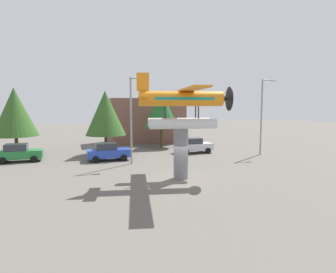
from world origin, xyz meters
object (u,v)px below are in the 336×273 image
object	(u,v)px
car_near_green	(19,153)
tree_west	(15,112)
display_pedestal	(181,153)
car_far_silver	(194,145)
streetlight_secondary	(263,112)
tree_center_back	(161,109)
car_mid_blue	(108,152)
storefront_building	(146,120)
tree_east	(105,113)
floatplane_monument	(183,105)
streetlight_primary	(133,114)

from	to	relation	value
car_near_green	tree_west	bearing A→B (deg)	100.86
tree_west	display_pedestal	bearing A→B (deg)	-48.32
car_far_silver	streetlight_secondary	bearing A→B (deg)	-26.50
streetlight_secondary	car_far_silver	bearing A→B (deg)	153.50
tree_center_back	streetlight_secondary	bearing A→B (deg)	-45.08
car_mid_blue	storefront_building	world-z (taller)	storefront_building
car_mid_blue	storefront_building	distance (m)	15.07
storefront_building	streetlight_secondary	bearing A→B (deg)	-57.86
tree_east	car_mid_blue	bearing A→B (deg)	-93.96
display_pedestal	car_far_silver	size ratio (longest dim) A/B	0.92
car_near_green	tree_west	world-z (taller)	tree_west
floatplane_monument	car_near_green	size ratio (longest dim) A/B	2.48
car_far_silver	floatplane_monument	bearing A→B (deg)	-117.82
streetlight_primary	storefront_building	size ratio (longest dim) A/B	0.75
storefront_building	tree_east	xyz separation A→B (m)	(-7.07, -9.39, 1.40)
car_near_green	car_mid_blue	size ratio (longest dim) A/B	1.00
tree_center_back	tree_west	bearing A→B (deg)	-176.72
streetlight_secondary	tree_center_back	xyz separation A→B (m)	(-8.92, 8.95, 0.16)
car_far_silver	tree_east	xyz separation A→B (m)	(-9.67, 2.19, 3.75)
tree_center_back	storefront_building	bearing A→B (deg)	94.54
car_far_silver	storefront_building	size ratio (longest dim) A/B	0.39
display_pedestal	tree_east	size ratio (longest dim) A/B	0.54
streetlight_secondary	tree_east	bearing A→B (deg)	161.28
streetlight_primary	tree_east	xyz separation A→B (m)	(-1.82, 6.01, -0.04)
streetlight_secondary	tree_center_back	bearing A→B (deg)	134.92
car_mid_blue	tree_center_back	distance (m)	11.21
streetlight_primary	tree_center_back	distance (m)	10.99
streetlight_primary	tree_east	size ratio (longest dim) A/B	1.14
storefront_building	car_near_green	bearing A→B (deg)	-145.42
car_far_silver	tree_west	world-z (taller)	tree_west
tree_west	tree_center_back	xyz separation A→B (m)	(16.89, 0.97, 0.19)
car_near_green	tree_east	distance (m)	9.50
storefront_building	tree_east	world-z (taller)	tree_east
car_far_silver	storefront_building	world-z (taller)	storefront_building
floatplane_monument	tree_west	world-z (taller)	floatplane_monument
display_pedestal	car_near_green	world-z (taller)	display_pedestal
floatplane_monument	car_far_silver	bearing A→B (deg)	74.30
car_far_silver	tree_center_back	xyz separation A→B (m)	(-2.12, 5.56, 4.08)
car_mid_blue	car_far_silver	distance (m)	10.01
storefront_building	tree_west	bearing A→B (deg)	-156.94
car_near_green	tree_east	size ratio (longest dim) A/B	0.59
display_pedestal	streetlight_secondary	xyz separation A→B (m)	(12.44, 7.03, 2.88)
floatplane_monument	streetlight_primary	bearing A→B (deg)	121.52
car_far_silver	car_mid_blue	bearing A→B (deg)	-172.06
tree_west	tree_east	world-z (taller)	tree_west
car_mid_blue	streetlight_secondary	distance (m)	17.29
streetlight_primary	streetlight_secondary	xyz separation A→B (m)	(14.65, 0.43, 0.13)
floatplane_monument	storefront_building	xyz separation A→B (m)	(2.91, 22.03, -2.29)
car_mid_blue	streetlight_primary	xyz separation A→B (m)	(2.07, -2.43, 3.79)
car_far_silver	streetlight_primary	bearing A→B (deg)	-154.07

